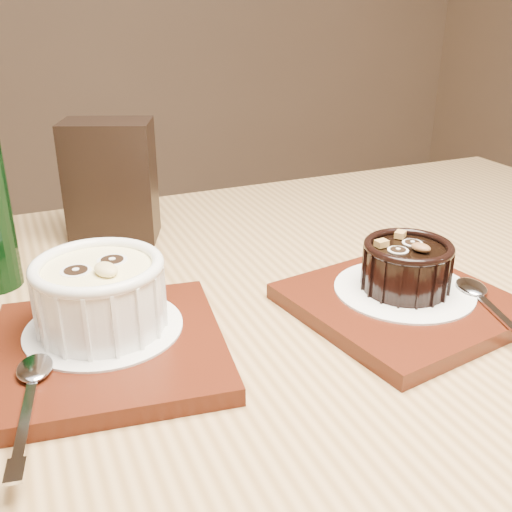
{
  "coord_description": "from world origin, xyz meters",
  "views": [
    {
      "loc": [
        -0.4,
        -0.23,
        1.02
      ],
      "look_at": [
        -0.2,
        0.2,
        0.81
      ],
      "focal_mm": 42.0,
      "sensor_mm": 36.0,
      "label": 1
    }
  ],
  "objects_px": {
    "tray_left": "(110,350)",
    "condiment_stand": "(111,181)",
    "table": "(268,410)",
    "tray_right": "(402,304)",
    "ramekin_white": "(100,291)",
    "ramekin_dark": "(407,264)"
  },
  "relations": [
    {
      "from": "table",
      "to": "ramekin_dark",
      "type": "height_order",
      "value": "ramekin_dark"
    },
    {
      "from": "tray_right",
      "to": "ramekin_dark",
      "type": "height_order",
      "value": "ramekin_dark"
    },
    {
      "from": "tray_left",
      "to": "ramekin_dark",
      "type": "bearing_deg",
      "value": -5.61
    },
    {
      "from": "ramekin_white",
      "to": "ramekin_dark",
      "type": "height_order",
      "value": "ramekin_white"
    },
    {
      "from": "tray_left",
      "to": "ramekin_white",
      "type": "height_order",
      "value": "ramekin_white"
    },
    {
      "from": "table",
      "to": "tray_left",
      "type": "height_order",
      "value": "tray_left"
    },
    {
      "from": "table",
      "to": "condiment_stand",
      "type": "relative_size",
      "value": 8.71
    },
    {
      "from": "tray_left",
      "to": "table",
      "type": "bearing_deg",
      "value": -4.35
    },
    {
      "from": "table",
      "to": "ramekin_dark",
      "type": "relative_size",
      "value": 14.93
    },
    {
      "from": "tray_left",
      "to": "ramekin_white",
      "type": "distance_m",
      "value": 0.05
    },
    {
      "from": "ramekin_dark",
      "to": "tray_left",
      "type": "bearing_deg",
      "value": 154.17
    },
    {
      "from": "table",
      "to": "ramekin_dark",
      "type": "bearing_deg",
      "value": -6.91
    },
    {
      "from": "condiment_stand",
      "to": "tray_right",
      "type": "bearing_deg",
      "value": -56.26
    },
    {
      "from": "tray_left",
      "to": "tray_right",
      "type": "xyz_separation_m",
      "value": [
        0.26,
        -0.04,
        0.0
      ]
    },
    {
      "from": "tray_right",
      "to": "ramekin_dark",
      "type": "distance_m",
      "value": 0.04
    },
    {
      "from": "table",
      "to": "tray_right",
      "type": "xyz_separation_m",
      "value": [
        0.12,
        -0.03,
        0.1
      ]
    },
    {
      "from": "table",
      "to": "tray_right",
      "type": "relative_size",
      "value": 6.77
    },
    {
      "from": "table",
      "to": "condiment_stand",
      "type": "bearing_deg",
      "value": 105.3
    },
    {
      "from": "tray_left",
      "to": "condiment_stand",
      "type": "distance_m",
      "value": 0.27
    },
    {
      "from": "ramekin_white",
      "to": "table",
      "type": "bearing_deg",
      "value": -28.7
    },
    {
      "from": "tray_left",
      "to": "ramekin_dark",
      "type": "distance_m",
      "value": 0.27
    },
    {
      "from": "tray_left",
      "to": "condiment_stand",
      "type": "bearing_deg",
      "value": 76.17
    }
  ]
}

